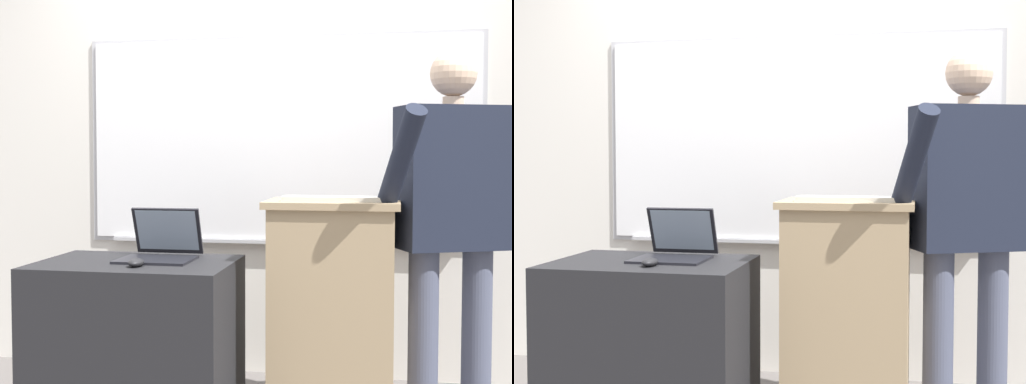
% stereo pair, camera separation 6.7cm
% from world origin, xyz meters
% --- Properties ---
extents(back_wall, '(6.40, 0.17, 2.64)m').
position_xyz_m(back_wall, '(0.00, 1.38, 1.32)').
color(back_wall, silver).
rests_on(back_wall, ground_plane).
extents(lectern_podium, '(0.57, 0.41, 1.03)m').
position_xyz_m(lectern_podium, '(0.42, 0.49, 0.52)').
color(lectern_podium, tan).
rests_on(lectern_podium, ground_plane).
extents(side_desk, '(0.83, 0.59, 0.78)m').
position_xyz_m(side_desk, '(-0.40, 0.28, 0.39)').
color(side_desk, black).
rests_on(side_desk, ground_plane).
extents(person_presenter, '(0.63, 0.68, 1.68)m').
position_xyz_m(person_presenter, '(0.92, 0.58, 0.98)').
color(person_presenter, '#474C60').
rests_on(person_presenter, ground_plane).
extents(laptop, '(0.32, 0.33, 0.22)m').
position_xyz_m(laptop, '(-0.32, 0.39, 0.84)').
color(laptop, black).
rests_on(laptop, side_desk).
extents(wireless_keyboard, '(0.42, 0.14, 0.02)m').
position_xyz_m(wireless_keyboard, '(0.42, 0.44, 1.04)').
color(wireless_keyboard, beige).
rests_on(wireless_keyboard, lectern_podium).
extents(computer_mouse_by_laptop, '(0.06, 0.10, 0.03)m').
position_xyz_m(computer_mouse_by_laptop, '(-0.35, 0.14, 0.79)').
color(computer_mouse_by_laptop, black).
rests_on(computer_mouse_by_laptop, side_desk).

